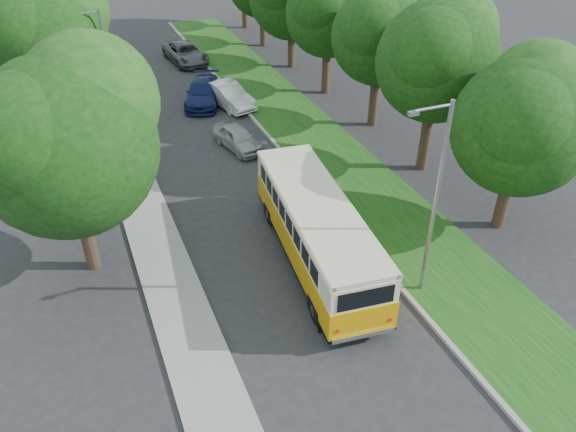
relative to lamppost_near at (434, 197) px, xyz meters
name	(u,v)px	position (x,y,z in m)	size (l,w,h in m)	color
ground	(296,279)	(-4.21, 2.50, -4.37)	(120.00, 120.00, 0.00)	#28282A
curb	(323,199)	(-0.61, 7.50, -4.29)	(0.20, 70.00, 0.15)	gray
grass_verge	(365,190)	(1.74, 7.50, -4.30)	(4.50, 70.00, 0.13)	#134813
sidewalk	(154,238)	(-9.01, 7.50, -4.31)	(2.20, 70.00, 0.12)	gray
treeline	(229,16)	(-1.06, 20.49, 1.56)	(24.27, 41.91, 9.46)	#332319
lamppost_near	(434,197)	(0.00, 0.00, 0.00)	(1.71, 0.16, 8.00)	gray
lamppost_far	(108,72)	(-8.91, 18.50, -0.25)	(1.71, 0.16, 7.50)	gray
warning_sign	(130,139)	(-8.71, 14.48, -2.66)	(0.56, 0.10, 2.50)	gray
vintage_bus	(317,232)	(-2.98, 3.24, -2.85)	(2.63, 10.21, 3.03)	#EAA607
car_silver	(238,138)	(-2.70, 14.56, -3.71)	(1.55, 3.86, 1.31)	#A9A8AD
car_white	(228,95)	(-1.37, 20.76, -3.60)	(1.62, 4.66, 1.53)	white
car_blue	(203,93)	(-2.77, 21.88, -3.62)	(2.10, 5.18, 1.50)	#121D50
car_grey	(186,53)	(-1.83, 30.66, -3.63)	(2.46, 5.34, 1.49)	#515458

